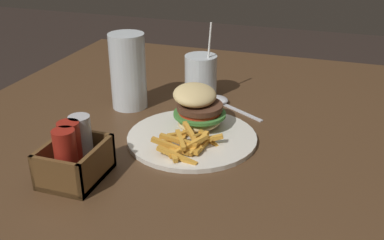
# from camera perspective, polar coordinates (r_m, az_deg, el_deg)

# --- Properties ---
(dining_table) EXTENTS (1.25, 1.08, 0.72)m
(dining_table) POSITION_cam_1_polar(r_m,az_deg,el_deg) (1.08, -1.83, -6.10)
(dining_table) COLOR #4C331E
(dining_table) RESTS_ON ground_plane
(meal_plate_near) EXTENTS (0.28, 0.28, 0.11)m
(meal_plate_near) POSITION_cam_1_polar(r_m,az_deg,el_deg) (0.97, 0.39, -0.24)
(meal_plate_near) COLOR silver
(meal_plate_near) RESTS_ON dining_table
(beer_glass) EXTENTS (0.09, 0.09, 0.18)m
(beer_glass) POSITION_cam_1_polar(r_m,az_deg,el_deg) (1.11, -8.11, 6.04)
(beer_glass) COLOR silver
(beer_glass) RESTS_ON dining_table
(juice_glass) EXTENTS (0.08, 0.08, 0.20)m
(juice_glass) POSITION_cam_1_polar(r_m,az_deg,el_deg) (1.18, 1.13, 5.39)
(juice_glass) COLOR silver
(juice_glass) RESTS_ON dining_table
(spoon) EXTENTS (0.12, 0.17, 0.02)m
(spoon) POSITION_cam_1_polar(r_m,az_deg,el_deg) (1.15, 3.63, 2.48)
(spoon) COLOR silver
(spoon) RESTS_ON dining_table
(condiment_caddy) EXTENTS (0.12, 0.10, 0.11)m
(condiment_caddy) POSITION_cam_1_polar(r_m,az_deg,el_deg) (0.84, -14.74, -4.48)
(condiment_caddy) COLOR brown
(condiment_caddy) RESTS_ON dining_table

